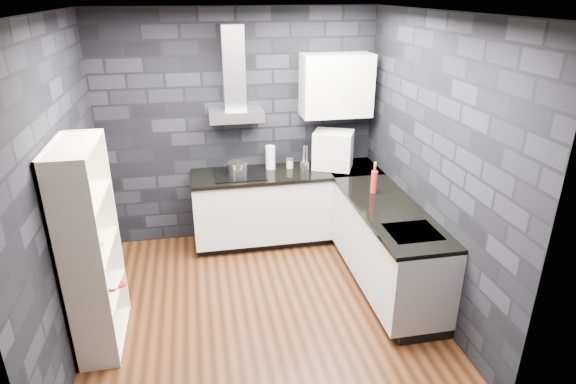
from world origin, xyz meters
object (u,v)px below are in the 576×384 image
object	(u,v)px
red_bottle	(374,182)
storage_jar	(290,164)
appliance_garage	(333,150)
glass_vase	(270,157)
utensil_crock	(305,167)
fruit_bowl	(88,251)
bookshelf	(90,250)
pot	(238,169)

from	to	relation	value
red_bottle	storage_jar	bearing A→B (deg)	128.17
appliance_garage	red_bottle	world-z (taller)	appliance_garage
glass_vase	utensil_crock	bearing A→B (deg)	-26.92
utensil_crock	fruit_bowl	size ratio (longest dim) A/B	0.52
fruit_bowl	bookshelf	bearing A→B (deg)	90.00
utensil_crock	fruit_bowl	world-z (taller)	utensil_crock
pot	red_bottle	world-z (taller)	red_bottle
glass_vase	appliance_garage	size ratio (longest dim) A/B	0.63
pot	glass_vase	bearing A→B (deg)	19.71
appliance_garage	storage_jar	bearing A→B (deg)	-167.41
appliance_garage	red_bottle	distance (m)	0.83
storage_jar	appliance_garage	size ratio (longest dim) A/B	0.22
utensil_crock	appliance_garage	distance (m)	0.39
storage_jar	fruit_bowl	xyz separation A→B (m)	(-1.98, -1.69, -0.01)
glass_vase	bookshelf	xyz separation A→B (m)	(-1.75, -1.62, -0.14)
appliance_garage	fruit_bowl	distance (m)	2.94
storage_jar	appliance_garage	world-z (taller)	appliance_garage
glass_vase	fruit_bowl	size ratio (longest dim) A/B	1.14
utensil_crock	bookshelf	world-z (taller)	bookshelf
pot	appliance_garage	bearing A→B (deg)	0.98
appliance_garage	bookshelf	bearing A→B (deg)	-123.89
glass_vase	red_bottle	xyz separation A→B (m)	(0.94, -0.92, -0.02)
utensil_crock	appliance_garage	size ratio (longest dim) A/B	0.28
glass_vase	fruit_bowl	bearing A→B (deg)	-135.73
storage_jar	pot	bearing A→B (deg)	-168.49
glass_vase	appliance_garage	xyz separation A→B (m)	(0.72, -0.12, 0.09)
pot	utensil_crock	distance (m)	0.77
pot	storage_jar	world-z (taller)	pot
utensil_crock	red_bottle	size ratio (longest dim) A/B	0.54
bookshelf	utensil_crock	bearing A→B (deg)	15.09
glass_vase	fruit_bowl	distance (m)	2.45
appliance_garage	red_bottle	bearing A→B (deg)	-49.84
fruit_bowl	utensil_crock	bearing A→B (deg)	35.61
appliance_garage	red_bottle	xyz separation A→B (m)	(0.22, -0.80, -0.11)
appliance_garage	fruit_bowl	world-z (taller)	appliance_garage
fruit_bowl	red_bottle	bearing A→B (deg)	16.29
pot	fruit_bowl	distance (m)	2.07
glass_vase	bookshelf	world-z (taller)	bookshelf
utensil_crock	fruit_bowl	xyz separation A→B (m)	(-2.12, -1.52, -0.03)
appliance_garage	fruit_bowl	xyz separation A→B (m)	(-2.47, -1.58, -0.19)
utensil_crock	red_bottle	bearing A→B (deg)	-52.11
glass_vase	storage_jar	size ratio (longest dim) A/B	2.81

